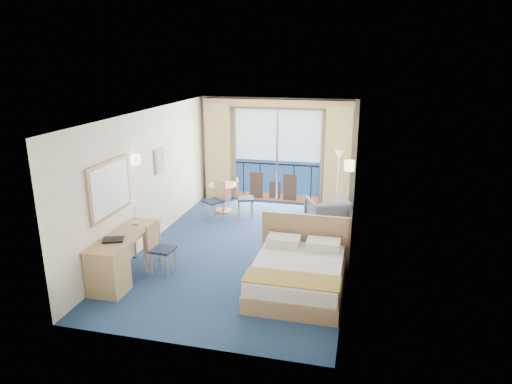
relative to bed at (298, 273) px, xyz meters
name	(u,v)px	position (x,y,z in m)	size (l,w,h in m)	color
floor	(246,249)	(-1.25, 1.37, -0.28)	(6.50, 6.50, 0.00)	navy
room_walls	(245,162)	(-1.25, 1.37, 1.50)	(4.04, 6.54, 2.72)	beige
balcony_door	(277,159)	(-1.26, 4.59, 0.86)	(2.36, 0.03, 2.52)	navy
curtain_left	(218,152)	(-2.80, 4.44, 0.99)	(0.65, 0.22, 2.55)	tan
curtain_right	(338,158)	(0.30, 4.44, 0.99)	(0.65, 0.22, 2.55)	tan
pelmet	(277,103)	(-1.25, 4.47, 2.30)	(3.80, 0.25, 0.18)	#9E8156
mirror	(110,188)	(-3.22, -0.13, 1.27)	(0.05, 1.25, 0.95)	#9E8156
wall_print	(159,161)	(-3.22, 1.82, 1.32)	(0.04, 0.42, 0.52)	#9E8156
sconce_left	(136,160)	(-3.19, 0.77, 1.57)	(0.18, 0.18, 0.18)	beige
sconce_right	(349,166)	(0.69, 1.22, 1.57)	(0.18, 0.18, 0.18)	beige
bed	(298,273)	(0.00, 0.00, 0.00)	(1.59, 1.89, 1.00)	#9E8156
nightstand	(335,243)	(0.51, 1.42, 0.01)	(0.44, 0.42, 0.58)	tan
phone	(334,226)	(0.47, 1.44, 0.33)	(0.16, 0.12, 0.07)	silver
armchair	(327,214)	(0.22, 2.77, 0.09)	(0.80, 0.82, 0.75)	#41444F
floor_lamp	(338,166)	(0.35, 4.04, 0.88)	(0.21, 0.21, 1.53)	silver
desk	(112,265)	(-2.95, -0.72, 0.16)	(0.58, 1.68, 0.79)	#9E8156
desk_chair	(158,245)	(-2.49, 0.06, 0.23)	(0.42, 0.41, 0.90)	#1D2944
folder	(113,240)	(-2.99, -0.54, 0.52)	(0.33, 0.25, 0.03)	black
desk_lamp	(135,207)	(-2.99, 0.23, 0.84)	(0.12, 0.12, 0.44)	silver
round_table	(223,191)	(-2.37, 3.47, 0.23)	(0.76, 0.76, 0.68)	#9E8156
table_chair_a	(242,196)	(-1.83, 3.23, 0.23)	(0.51, 0.50, 0.91)	#1D2944
table_chair_b	(216,197)	(-2.38, 2.93, 0.25)	(0.56, 0.56, 0.94)	#1D2944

